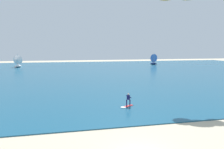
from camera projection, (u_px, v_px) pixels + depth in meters
The scene contains 4 objects.
ocean at pixel (85, 72), 63.18m from camera, with size 160.00×90.00×0.10m, color navy.
kitesurfer at pixel (127, 102), 26.18m from camera, with size 1.96×1.50×1.67m.
sailboat_heeled_over at pixel (153, 59), 91.51m from camera, with size 3.97×4.56×5.15m.
sailboat_center_horizon at pixel (17, 61), 77.21m from camera, with size 4.03×4.58×5.15m.
Camera 1 is at (-4.84, -12.87, 7.58)m, focal length 33.03 mm.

